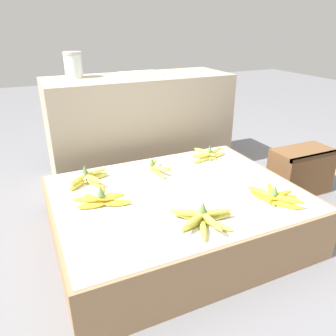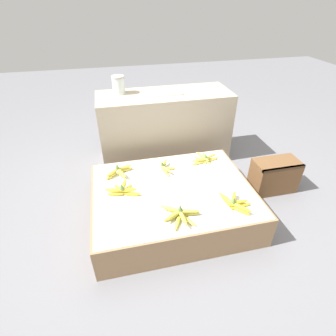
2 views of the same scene
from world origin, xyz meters
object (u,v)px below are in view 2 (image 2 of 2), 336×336
object	(u,v)px
banana_bunch_front_midright	(235,203)
banana_bunch_front_midleft	(179,215)
banana_bunch_middle_left	(122,190)
banana_bunch_back_left	(119,172)
wooden_crate	(274,176)
banana_bunch_back_midleft	(165,167)
glass_jar	(118,85)
banana_bunch_back_midright	(204,159)
foam_tray_white	(166,92)

from	to	relation	value
banana_bunch_front_midright	banana_bunch_front_midleft	bearing A→B (deg)	-177.02
banana_bunch_middle_left	banana_bunch_back_left	xyz separation A→B (m)	(-0.00, 0.24, -0.00)
banana_bunch_front_midleft	wooden_crate	bearing A→B (deg)	23.11
banana_bunch_back_left	banana_bunch_back_midleft	distance (m)	0.37
banana_bunch_back_left	glass_jar	distance (m)	0.85
banana_bunch_back_midright	foam_tray_white	world-z (taller)	foam_tray_white
banana_bunch_back_left	banana_bunch_front_midleft	bearing A→B (deg)	-59.00
banana_bunch_back_left	banana_bunch_front_midright	bearing A→B (deg)	-36.67
wooden_crate	foam_tray_white	size ratio (longest dim) A/B	1.46
banana_bunch_front_midleft	banana_bunch_back_midright	xyz separation A→B (m)	(0.39, 0.61, -0.00)
banana_bunch_back_midleft	banana_bunch_back_left	bearing A→B (deg)	177.96
banana_bunch_back_left	glass_jar	xyz separation A→B (m)	(0.09, 0.69, 0.48)
banana_bunch_back_left	banana_bunch_back_midleft	world-z (taller)	banana_bunch_back_left
banana_bunch_front_midright	glass_jar	world-z (taller)	glass_jar
banana_bunch_middle_left	glass_jar	size ratio (longest dim) A/B	1.59
banana_bunch_middle_left	banana_bunch_back_midleft	bearing A→B (deg)	31.36
banana_bunch_front_midright	banana_bunch_back_midright	size ratio (longest dim) A/B	0.93
banana_bunch_front_midright	banana_bunch_middle_left	size ratio (longest dim) A/B	0.96
banana_bunch_back_left	banana_bunch_back_midleft	size ratio (longest dim) A/B	1.03
banana_bunch_back_left	glass_jar	size ratio (longest dim) A/B	1.48
banana_bunch_front_midright	foam_tray_white	world-z (taller)	foam_tray_white
banana_bunch_back_left	foam_tray_white	world-z (taller)	foam_tray_white
wooden_crate	banana_bunch_front_midright	xyz separation A→B (m)	(-0.58, -0.40, 0.15)
banana_bunch_back_midright	foam_tray_white	bearing A→B (deg)	109.66
wooden_crate	banana_bunch_back_midleft	xyz separation A→B (m)	(-0.95, 0.14, 0.14)
banana_bunch_front_midleft	banana_bunch_middle_left	bearing A→B (deg)	135.43
wooden_crate	banana_bunch_middle_left	xyz separation A→B (m)	(-1.31, -0.08, 0.15)
banana_bunch_front_midleft	banana_bunch_back_left	world-z (taller)	banana_bunch_front_midleft
wooden_crate	banana_bunch_back_midright	xyz separation A→B (m)	(-0.59, 0.19, 0.14)
wooden_crate	banana_bunch_front_midright	distance (m)	0.72
banana_bunch_front_midleft	banana_bunch_back_midright	size ratio (longest dim) A/B	1.00
foam_tray_white	banana_bunch_back_midright	bearing A→B (deg)	-70.34
banana_bunch_front_midleft	foam_tray_white	xyz separation A→B (m)	(0.18, 1.18, 0.41)
glass_jar	banana_bunch_front_midright	bearing A→B (deg)	-62.50
wooden_crate	glass_jar	size ratio (longest dim) A/B	2.38
banana_bunch_middle_left	banana_bunch_back_midleft	xyz separation A→B (m)	(0.37, 0.22, -0.01)
wooden_crate	banana_bunch_back_left	world-z (taller)	banana_bunch_back_left
banana_bunch_front_midright	banana_bunch_middle_left	xyz separation A→B (m)	(-0.73, 0.31, 0.00)
banana_bunch_front_midright	banana_bunch_back_left	xyz separation A→B (m)	(-0.74, 0.55, 0.00)
banana_bunch_back_left	banana_bunch_back_midright	bearing A→B (deg)	2.98
wooden_crate	banana_bunch_middle_left	size ratio (longest dim) A/B	1.50
banana_bunch_middle_left	banana_bunch_back_left	bearing A→B (deg)	91.04
glass_jar	foam_tray_white	xyz separation A→B (m)	(0.43, -0.08, -0.07)
banana_bunch_front_midleft	foam_tray_white	size ratio (longest dim) A/B	1.00
banana_bunch_back_midright	glass_jar	distance (m)	1.03
banana_bunch_front_midright	glass_jar	size ratio (longest dim) A/B	1.53
banana_bunch_middle_left	wooden_crate	bearing A→B (deg)	3.62
banana_bunch_back_midright	banana_bunch_back_left	bearing A→B (deg)	-177.02
banana_bunch_front_midleft	banana_bunch_front_midright	bearing A→B (deg)	2.98
banana_bunch_front_midright	banana_bunch_back_midleft	bearing A→B (deg)	124.37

